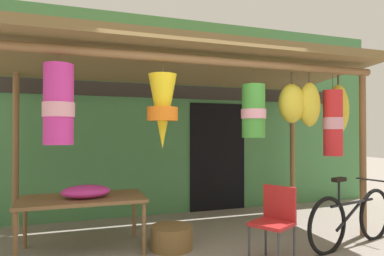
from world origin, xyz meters
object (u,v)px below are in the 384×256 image
at_px(display_table, 83,202).
at_px(wicker_basket_by_table, 171,237).
at_px(folding_chair, 275,217).
at_px(flower_heap_on_table, 87,191).
at_px(parked_bicycle, 353,219).

relative_size(display_table, wicker_basket_by_table, 2.78).
bearing_deg(folding_chair, display_table, 152.98).
relative_size(flower_heap_on_table, wicker_basket_by_table, 1.08).
height_order(flower_heap_on_table, wicker_basket_by_table, flower_heap_on_table).
xyz_separation_m(display_table, flower_heap_on_table, (0.05, -0.06, 0.14)).
relative_size(flower_heap_on_table, folding_chair, 0.68).
distance_m(folding_chair, wicker_basket_by_table, 1.32).
height_order(wicker_basket_by_table, parked_bicycle, parked_bicycle).
distance_m(display_table, folding_chair, 2.30).
bearing_deg(folding_chair, parked_bicycle, 6.41).
xyz_separation_m(wicker_basket_by_table, parked_bicycle, (2.23, -0.65, 0.21)).
relative_size(flower_heap_on_table, parked_bicycle, 0.34).
bearing_deg(wicker_basket_by_table, display_table, 166.27).
distance_m(display_table, flower_heap_on_table, 0.16).
relative_size(wicker_basket_by_table, parked_bicycle, 0.31).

